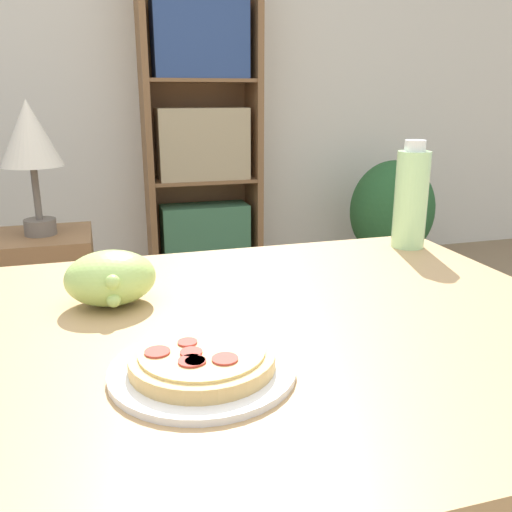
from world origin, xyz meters
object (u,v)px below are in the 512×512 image
object	(u,v)px
pizza_on_plate	(202,363)
potted_plant_floor	(392,214)
grape_bunch	(111,278)
side_table	(51,313)
drink_bottle	(411,198)
table_lamp	(30,140)
bookshelf	(202,140)

from	to	relation	value
pizza_on_plate	potted_plant_floor	size ratio (longest dim) A/B	0.35
grape_bunch	side_table	distance (m)	1.22
grape_bunch	drink_bottle	bearing A→B (deg)	14.94
side_table	table_lamp	bearing A→B (deg)	180.00
grape_bunch	potted_plant_floor	xyz separation A→B (m)	(1.72, 2.01, -0.41)
pizza_on_plate	potted_plant_floor	xyz separation A→B (m)	(1.61, 2.29, -0.38)
grape_bunch	side_table	bearing A→B (deg)	101.35
table_lamp	potted_plant_floor	bearing A→B (deg)	25.07
grape_bunch	pizza_on_plate	bearing A→B (deg)	-69.70
pizza_on_plate	grape_bunch	size ratio (longest dim) A/B	1.59
potted_plant_floor	pizza_on_plate	bearing A→B (deg)	-125.20
pizza_on_plate	side_table	xyz separation A→B (m)	(-0.33, 1.38, -0.45)
table_lamp	potted_plant_floor	world-z (taller)	table_lamp
grape_bunch	drink_bottle	world-z (taller)	drink_bottle
bookshelf	table_lamp	size ratio (longest dim) A/B	3.74
pizza_on_plate	drink_bottle	bearing A→B (deg)	38.62
bookshelf	grape_bunch	bearing A→B (deg)	-104.52
potted_plant_floor	drink_bottle	bearing A→B (deg)	-119.48
drink_bottle	bookshelf	bearing A→B (deg)	92.65
table_lamp	potted_plant_floor	xyz separation A→B (m)	(1.94, 0.91, -0.57)
side_table	table_lamp	size ratio (longest dim) A/B	1.29
table_lamp	potted_plant_floor	distance (m)	2.22
side_table	drink_bottle	bearing A→B (deg)	-45.11
pizza_on_plate	grape_bunch	bearing A→B (deg)	110.30
grape_bunch	table_lamp	xyz separation A→B (m)	(-0.22, 1.10, 0.15)
pizza_on_plate	table_lamp	xyz separation A→B (m)	(-0.33, 1.38, 0.19)
potted_plant_floor	table_lamp	bearing A→B (deg)	-154.93
bookshelf	potted_plant_floor	xyz separation A→B (m)	(1.13, -0.28, -0.46)
bookshelf	table_lamp	xyz separation A→B (m)	(-0.81, -1.19, 0.11)
bookshelf	potted_plant_floor	bearing A→B (deg)	-14.08
pizza_on_plate	drink_bottle	size ratio (longest dim) A/B	0.98
bookshelf	side_table	xyz separation A→B (m)	(-0.81, -1.19, -0.52)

